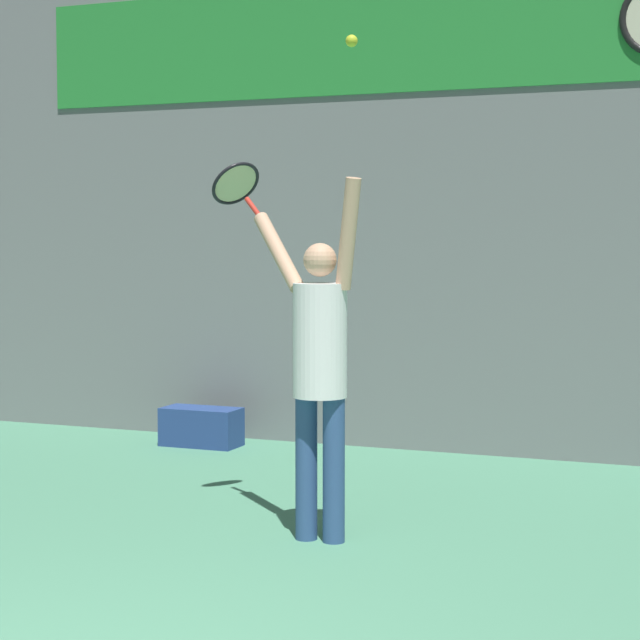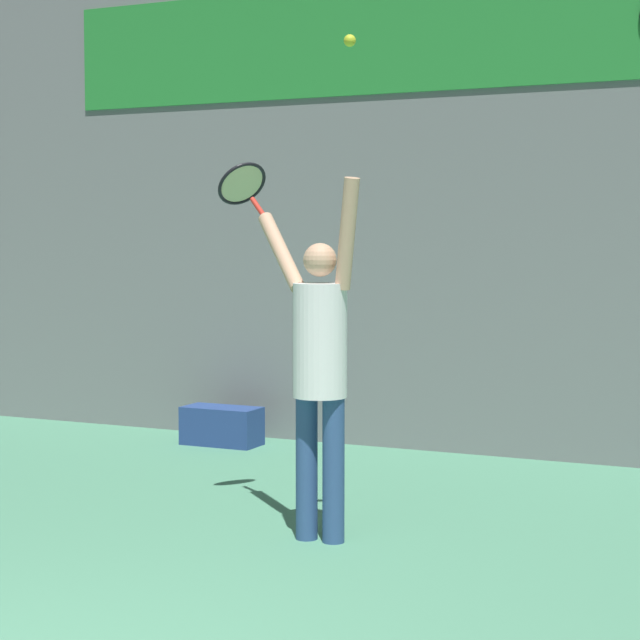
# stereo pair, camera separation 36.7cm
# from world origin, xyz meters

# --- Properties ---
(back_wall) EXTENTS (18.00, 0.10, 5.00)m
(back_wall) POSITION_xyz_m (0.00, 6.07, 2.50)
(back_wall) COLOR slate
(back_wall) RESTS_ON ground_plane
(sponsor_banner) EXTENTS (7.44, 0.02, 0.94)m
(sponsor_banner) POSITION_xyz_m (0.00, 6.01, 3.46)
(sponsor_banner) COLOR #288C38
(tennis_player) EXTENTS (0.87, 0.52, 2.13)m
(tennis_player) POSITION_xyz_m (0.11, 3.03, 1.08)
(tennis_player) COLOR #2D4C7F
(tennis_player) RESTS_ON ground_plane
(tennis_racket) EXTENTS (0.43, 0.40, 0.37)m
(tennis_racket) POSITION_xyz_m (-0.63, 3.46, 2.12)
(tennis_racket) COLOR red
(tennis_ball) EXTENTS (0.07, 0.07, 0.07)m
(tennis_ball) POSITION_xyz_m (0.35, 2.91, 2.88)
(tennis_ball) COLOR #CCDB2D
(equipment_bag) EXTENTS (0.67, 0.33, 0.33)m
(equipment_bag) POSITION_xyz_m (-1.99, 5.54, 0.16)
(equipment_bag) COLOR navy
(equipment_bag) RESTS_ON ground_plane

